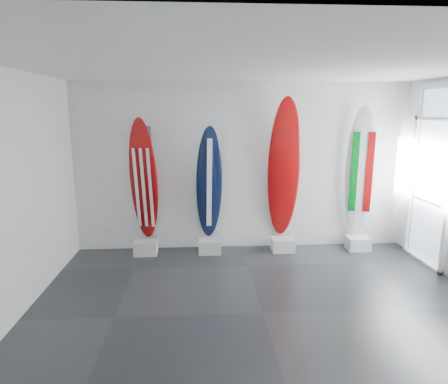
{
  "coord_description": "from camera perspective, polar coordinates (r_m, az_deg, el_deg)",
  "views": [
    {
      "loc": [
        -0.77,
        -4.49,
        2.5
      ],
      "look_at": [
        -0.4,
        1.4,
        1.27
      ],
      "focal_mm": 31.47,
      "sensor_mm": 36.0,
      "label": 1
    }
  ],
  "objects": [
    {
      "name": "floor",
      "position": [
        5.2,
        5.67,
        -17.08
      ],
      "size": [
        6.0,
        6.0,
        0.0
      ],
      "primitive_type": "plane",
      "color": "black",
      "rests_on": "ground"
    },
    {
      "name": "ceiling",
      "position": [
        4.58,
        6.46,
        17.93
      ],
      "size": [
        6.0,
        6.0,
        0.0
      ],
      "primitive_type": "plane",
      "rotation": [
        3.14,
        0.0,
        0.0
      ],
      "color": "white",
      "rests_on": "wall_back"
    },
    {
      "name": "wall_back",
      "position": [
        7.1,
        2.72,
        3.63
      ],
      "size": [
        6.0,
        0.0,
        6.0
      ],
      "primitive_type": "plane",
      "rotation": [
        1.57,
        0.0,
        0.0
      ],
      "color": "silver",
      "rests_on": "ground"
    },
    {
      "name": "wall_front",
      "position": [
        2.36,
        16.38,
        -13.91
      ],
      "size": [
        6.0,
        0.0,
        6.0
      ],
      "primitive_type": "plane",
      "rotation": [
        -1.57,
        0.0,
        0.0
      ],
      "color": "silver",
      "rests_on": "ground"
    },
    {
      "name": "wall_left",
      "position": [
        5.11,
        -29.33,
        -1.08
      ],
      "size": [
        0.0,
        5.0,
        5.0
      ],
      "primitive_type": "plane",
      "rotation": [
        1.57,
        0.0,
        1.57
      ],
      "color": "silver",
      "rests_on": "ground"
    },
    {
      "name": "display_block_usa",
      "position": [
        7.15,
        -11.3,
        -7.94
      ],
      "size": [
        0.4,
        0.3,
        0.24
      ],
      "primitive_type": "cube",
      "color": "silver",
      "rests_on": "floor"
    },
    {
      "name": "surfboard_usa",
      "position": [
        6.94,
        -11.59,
        1.69
      ],
      "size": [
        0.55,
        0.43,
        2.16
      ],
      "primitive_type": "ellipsoid",
      "rotation": [
        0.12,
        0.0,
        -0.19
      ],
      "color": "maroon",
      "rests_on": "display_block_usa"
    },
    {
      "name": "display_block_navy",
      "position": [
        7.08,
        -2.07,
        -7.9
      ],
      "size": [
        0.4,
        0.3,
        0.24
      ],
      "primitive_type": "cube",
      "color": "silver",
      "rests_on": "floor"
    },
    {
      "name": "surfboard_navy",
      "position": [
        6.89,
        -2.16,
        1.24
      ],
      "size": [
        0.49,
        0.37,
        2.02
      ],
      "primitive_type": "ellipsoid",
      "rotation": [
        0.12,
        0.0,
        0.11
      ],
      "color": "black",
      "rests_on": "display_block_navy"
    },
    {
      "name": "display_block_swiss",
      "position": [
        7.24,
        8.54,
        -7.6
      ],
      "size": [
        0.4,
        0.3,
        0.24
      ],
      "primitive_type": "cube",
      "color": "silver",
      "rests_on": "floor"
    },
    {
      "name": "surfboard_swiss",
      "position": [
        7.0,
        8.71,
        3.33
      ],
      "size": [
        0.59,
        0.44,
        2.51
      ],
      "primitive_type": "ellipsoid",
      "rotation": [
        0.13,
        0.0,
        -0.04
      ],
      "color": "maroon",
      "rests_on": "display_block_swiss"
    },
    {
      "name": "display_block_italy",
      "position": [
        7.64,
        18.86,
        -7.06
      ],
      "size": [
        0.4,
        0.3,
        0.24
      ],
      "primitive_type": "cube",
      "color": "silver",
      "rests_on": "floor"
    },
    {
      "name": "surfboard_italy",
      "position": [
        7.43,
        19.23,
        2.73
      ],
      "size": [
        0.56,
        0.3,
        2.36
      ],
      "primitive_type": "ellipsoid",
      "rotation": [
        0.04,
        0.0,
        -0.24
      ],
      "color": "white",
      "rests_on": "display_block_italy"
    },
    {
      "name": "wall_outlet",
      "position": [
        7.49,
        -16.43,
        -5.45
      ],
      "size": [
        0.09,
        0.02,
        0.13
      ],
      "primitive_type": "cube",
      "color": "silver",
      "rests_on": "wall_back"
    },
    {
      "name": "glass_door",
      "position": [
        7.18,
        27.89,
        1.76
      ],
      "size": [
        0.12,
        1.16,
        2.85
      ],
      "primitive_type": null,
      "color": "white",
      "rests_on": "floor"
    }
  ]
}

